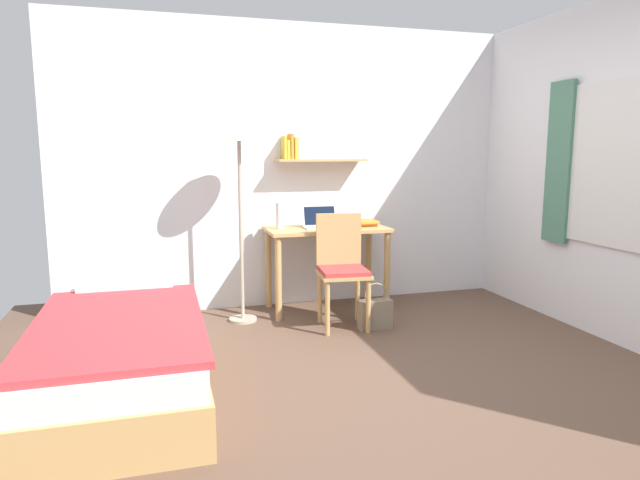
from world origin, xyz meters
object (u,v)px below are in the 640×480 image
desk_chair (342,266)px  water_bottle (280,216)px  desk (327,243)px  handbag (375,313)px  laptop (321,222)px  bed (122,353)px  book_stack (366,223)px  standing_lamp (239,138)px

desk_chair → water_bottle: (-0.41, 0.53, 0.37)m
desk → handbag: (0.22, -0.66, -0.49)m
handbag → laptop: bearing=112.0°
bed → desk_chair: (1.69, 0.86, 0.27)m
water_bottle → handbag: water_bottle is taller
handbag → book_stack: bearing=76.0°
desk_chair → laptop: bearing=94.0°
bed → water_bottle: bearing=47.2°
laptop → desk_chair: bearing=-86.0°
desk_chair → desk: bearing=87.7°
bed → desk: 2.21m
bed → laptop: size_ratio=5.98×
laptop → desk: bearing=-7.5°
bed → standing_lamp: bearing=53.2°
standing_lamp → water_bottle: bearing=24.7°
laptop → handbag: laptop is taller
water_bottle → book_stack: size_ratio=0.94×
laptop → handbag: (0.27, -0.67, -0.68)m
standing_lamp → book_stack: size_ratio=7.08×
standing_lamp → laptop: size_ratio=5.39×
desk → book_stack: book_stack is taller
book_stack → water_bottle: bearing=-179.8°
handbag → bed: bearing=-160.3°
bed → water_bottle: 1.99m
water_bottle → handbag: bearing=-47.1°
desk → desk_chair: desk_chair is taller
bed → desk: size_ratio=1.77×
standing_lamp → laptop: bearing=11.1°
bed → desk: desk is taller
desk → desk_chair: (-0.02, -0.49, -0.11)m
water_bottle → book_stack: 0.82m
desk → desk_chair: size_ratio=1.17×
desk_chair → book_stack: (0.41, 0.53, 0.28)m
standing_lamp → handbag: bearing=-27.3°
desk → book_stack: (0.39, 0.03, 0.17)m
water_bottle → desk_chair: bearing=-52.2°
desk_chair → standing_lamp: 1.35m
book_stack → desk: bearing=-174.9°
desk → standing_lamp: 1.24m
bed → handbag: bed is taller
bed → handbag: bearing=19.7°
bed → desk_chair: size_ratio=2.08×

